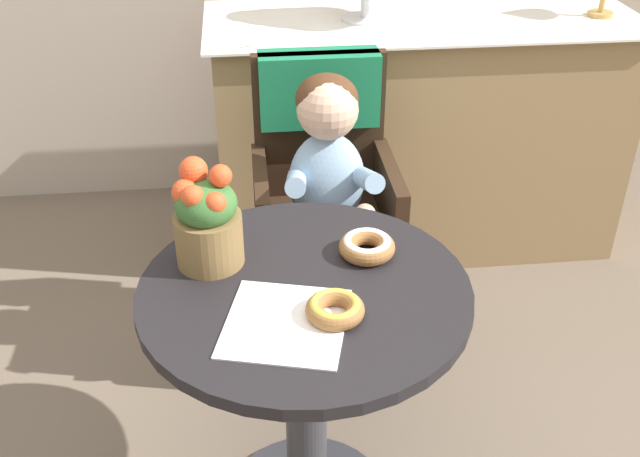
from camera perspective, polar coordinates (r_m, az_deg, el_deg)
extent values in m
cylinder|color=black|center=(1.61, -1.19, -4.87)|extent=(0.72, 0.72, 0.03)
cylinder|color=#333338|center=(1.85, -1.06, -13.81)|extent=(0.10, 0.10, 0.69)
cube|color=#332114|center=(2.27, 0.44, 0.06)|extent=(0.42, 0.42, 0.04)
cube|color=#332114|center=(2.32, -0.08, 7.84)|extent=(0.40, 0.04, 0.46)
cube|color=#332114|center=(2.20, -4.47, 2.25)|extent=(0.04, 0.38, 0.18)
cube|color=#332114|center=(2.24, 5.29, 2.77)|extent=(0.04, 0.38, 0.18)
cube|color=#197247|center=(2.27, -0.09, 10.60)|extent=(0.36, 0.11, 0.22)
cylinder|color=#332114|center=(2.26, -3.63, -7.95)|extent=(0.03, 0.03, 0.45)
cylinder|color=#332114|center=(2.29, 5.45, -7.30)|extent=(0.03, 0.03, 0.45)
cylinder|color=#332114|center=(2.55, -4.09, -2.76)|extent=(0.03, 0.03, 0.45)
cylinder|color=#332114|center=(2.58, 3.93, -2.26)|extent=(0.03, 0.03, 0.45)
ellipsoid|color=#8CADCC|center=(2.17, 0.52, 3.64)|extent=(0.22, 0.16, 0.30)
sphere|color=#E0B293|center=(2.06, 0.58, 9.06)|extent=(0.17, 0.17, 0.17)
ellipsoid|color=#4C2D19|center=(2.07, 0.52, 9.84)|extent=(0.17, 0.17, 0.14)
cylinder|color=#8CADCC|center=(2.06, -1.82, 3.57)|extent=(0.08, 0.23, 0.13)
sphere|color=#E0B293|center=(2.03, -1.34, 0.81)|extent=(0.06, 0.06, 0.06)
cylinder|color=#8CADCC|center=(2.08, 3.42, 3.84)|extent=(0.08, 0.23, 0.13)
sphere|color=#E0B293|center=(2.05, 3.44, 1.08)|extent=(0.06, 0.06, 0.06)
cylinder|color=#3F4760|center=(2.15, -0.70, -0.03)|extent=(0.09, 0.22, 0.09)
cylinder|color=#3F4760|center=(2.15, -0.38, -5.41)|extent=(0.08, 0.08, 0.26)
cylinder|color=#3F4760|center=(2.16, 2.20, 0.14)|extent=(0.09, 0.22, 0.09)
cylinder|color=#3F4760|center=(2.17, 2.53, -5.21)|extent=(0.08, 0.08, 0.26)
cube|color=white|center=(1.51, -2.64, -7.18)|extent=(0.29, 0.30, 0.00)
torus|color=#936033|center=(1.70, 3.59, -1.41)|extent=(0.13, 0.13, 0.04)
torus|color=white|center=(1.69, 3.60, -1.09)|extent=(0.11, 0.11, 0.02)
torus|color=#936033|center=(1.51, 1.15, -6.19)|extent=(0.12, 0.12, 0.04)
torus|color=gold|center=(1.51, 1.15, -5.89)|extent=(0.11, 0.11, 0.02)
cylinder|color=brown|center=(1.67, -8.43, -0.80)|extent=(0.15, 0.15, 0.12)
ellipsoid|color=#38662D|center=(1.62, -8.67, 1.88)|extent=(0.14, 0.14, 0.10)
sphere|color=#E54C23|center=(1.59, -7.58, 3.99)|extent=(0.05, 0.05, 0.05)
sphere|color=#E54C23|center=(1.65, -7.92, 3.32)|extent=(0.04, 0.04, 0.04)
sphere|color=#E54C23|center=(1.63, -9.61, 4.36)|extent=(0.06, 0.06, 0.06)
sphere|color=#E54C23|center=(1.62, -10.21, 2.72)|extent=(0.06, 0.06, 0.06)
sphere|color=#E54C23|center=(1.58, -9.68, 2.43)|extent=(0.05, 0.05, 0.05)
sphere|color=#E54C23|center=(1.57, -7.97, 1.94)|extent=(0.05, 0.05, 0.05)
cube|color=#93754C|center=(2.94, 7.32, 7.13)|extent=(1.50, 0.56, 0.90)
cube|color=white|center=(2.78, 7.96, 15.50)|extent=(1.56, 0.62, 0.01)
cylinder|color=silver|center=(2.73, 3.41, 15.65)|extent=(0.16, 0.16, 0.01)
cylinder|color=silver|center=(2.72, 3.46, 16.97)|extent=(0.03, 0.03, 0.12)
cylinder|color=#B28C47|center=(2.95, 20.53, 15.04)|extent=(0.09, 0.09, 0.01)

